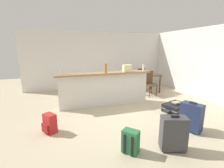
{
  "coord_description": "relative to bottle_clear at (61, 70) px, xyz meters",
  "views": [
    {
      "loc": [
        -1.78,
        -4.15,
        1.81
      ],
      "look_at": [
        -0.22,
        0.67,
        0.66
      ],
      "focal_mm": 25.85,
      "sensor_mm": 36.0,
      "label": 1
    }
  ],
  "objects": [
    {
      "name": "bottle_amber",
      "position": [
        1.28,
        -0.15,
        0.02
      ],
      "size": [
        0.07,
        0.07,
        0.28
      ],
      "primitive_type": "cylinder",
      "color": "#9E661E",
      "rests_on": "bar_countertop"
    },
    {
      "name": "dining_chair_near_partition",
      "position": [
        3.18,
        0.46,
        -0.66
      ],
      "size": [
        0.43,
        0.43,
        0.93
      ],
      "color": "#4C331E",
      "rests_on": "ground_plane"
    },
    {
      "name": "suitcase_flat_black",
      "position": [
        3.08,
        -1.17,
        -1.07
      ],
      "size": [
        0.89,
        0.69,
        0.22
      ],
      "color": "black",
      "rests_on": "ground_plane"
    },
    {
      "name": "wall_right",
      "position": [
        4.8,
        -0.34,
        0.07
      ],
      "size": [
        0.1,
        6.0,
        2.5
      ],
      "primitive_type": "cube",
      "color": "silver",
      "rests_on": "ground_plane"
    },
    {
      "name": "grocery_bag",
      "position": [
        1.99,
        -0.11,
        -0.01
      ],
      "size": [
        0.26,
        0.18,
        0.22
      ],
      "primitive_type": "cube",
      "color": "beige",
      "rests_on": "bar_countertop"
    },
    {
      "name": "bar_countertop",
      "position": [
        1.27,
        -0.06,
        -0.15
      ],
      "size": [
        2.96,
        0.4,
        0.05
      ],
      "primitive_type": "cube",
      "color": "#93704C",
      "rests_on": "partition_half_wall"
    },
    {
      "name": "suitcase_upright_navy",
      "position": [
        2.63,
        -2.22,
        -0.85
      ],
      "size": [
        0.39,
        0.5,
        0.67
      ],
      "color": "#1E284C",
      "rests_on": "ground_plane"
    },
    {
      "name": "bottle_clear",
      "position": [
        0.0,
        0.0,
        0.0
      ],
      "size": [
        0.07,
        0.07,
        0.25
      ],
      "primitive_type": "cylinder",
      "color": "silver",
      "rests_on": "bar_countertop"
    },
    {
      "name": "book_stack",
      "position": [
        3.09,
        -1.19,
        -0.93
      ],
      "size": [
        0.25,
        0.19,
        0.07
      ],
      "color": "#334C99",
      "rests_on": "suitcase_flat_black"
    },
    {
      "name": "partition_half_wall",
      "position": [
        1.27,
        -0.06,
        -0.68
      ],
      "size": [
        2.8,
        0.2,
        1.0
      ],
      "primitive_type": "cube",
      "color": "silver",
      "rests_on": "ground_plane"
    },
    {
      "name": "dining_chair_far_side",
      "position": [
        3.29,
        1.49,
        -0.66
      ],
      "size": [
        0.47,
        0.47,
        0.93
      ],
      "color": "#4C331E",
      "rests_on": "ground_plane"
    },
    {
      "name": "ground_plane",
      "position": [
        1.75,
        -0.64,
        -1.2
      ],
      "size": [
        13.0,
        13.0,
        0.05
      ],
      "primitive_type": "cube",
      "color": "#BCAD8E"
    },
    {
      "name": "backpack_red",
      "position": [
        -0.32,
        -1.34,
        -0.98
      ],
      "size": [
        0.33,
        0.34,
        0.42
      ],
      "color": "red",
      "rests_on": "ground_plane"
    },
    {
      "name": "bottle_white",
      "position": [
        2.56,
        -0.13,
        -0.02
      ],
      "size": [
        0.07,
        0.07,
        0.21
      ],
      "primitive_type": "cylinder",
      "color": "silver",
      "rests_on": "bar_countertop"
    },
    {
      "name": "dining_table",
      "position": [
        3.27,
        0.97,
        -0.53
      ],
      "size": [
        1.1,
        0.8,
        0.74
      ],
      "color": "#4C331E",
      "rests_on": "ground_plane"
    },
    {
      "name": "backpack_green",
      "position": [
        1.06,
        -2.5,
        -0.98
      ],
      "size": [
        0.34,
        0.34,
        0.42
      ],
      "color": "#286B3D",
      "rests_on": "ground_plane"
    },
    {
      "name": "wall_back",
      "position": [
        1.75,
        2.41,
        0.07
      ],
      "size": [
        6.6,
        0.1,
        2.5
      ],
      "primitive_type": "cube",
      "color": "silver",
      "rests_on": "ground_plane"
    },
    {
      "name": "suitcase_upright_charcoal",
      "position": [
        1.8,
        -2.67,
        -0.85
      ],
      "size": [
        0.49,
        0.37,
        0.67
      ],
      "color": "#38383D",
      "rests_on": "ground_plane"
    }
  ]
}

